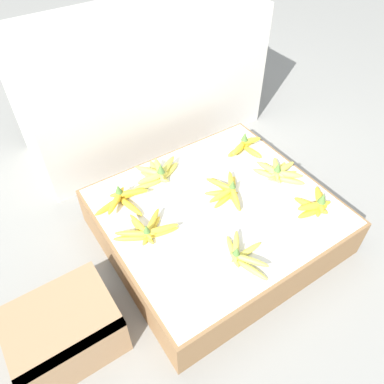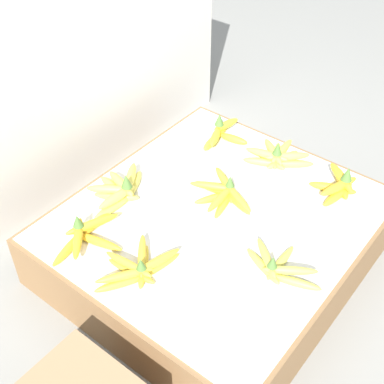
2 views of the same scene
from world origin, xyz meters
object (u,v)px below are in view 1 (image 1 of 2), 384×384
(banana_bunch_middle_left, at_px, (147,231))
(banana_bunch_back_left, at_px, (122,199))
(banana_bunch_back_right, at_px, (245,146))
(banana_bunch_middle_right, at_px, (278,172))
(foam_tray_white, at_px, (127,19))
(banana_bunch_front_right, at_px, (316,205))
(banana_bunch_back_midleft, at_px, (157,173))
(wooden_crate, at_px, (65,331))
(banana_bunch_middle_midright, at_px, (228,191))
(banana_bunch_front_midleft, at_px, (242,255))

(banana_bunch_middle_left, height_order, banana_bunch_back_left, banana_bunch_back_left)
(banana_bunch_back_left, bearing_deg, banana_bunch_back_right, -1.01)
(banana_bunch_middle_right, xyz_separation_m, banana_bunch_back_right, (-0.00, 0.24, 0.00))
(banana_bunch_middle_left, distance_m, foam_tray_white, 1.01)
(banana_bunch_front_right, xyz_separation_m, banana_bunch_back_right, (0.00, 0.48, -0.00))
(banana_bunch_front_right, xyz_separation_m, banana_bunch_back_midleft, (-0.47, 0.55, 0.00))
(wooden_crate, xyz_separation_m, banana_bunch_back_left, (0.42, 0.37, 0.12))
(banana_bunch_middle_midright, bearing_deg, banana_bunch_back_midleft, 127.18)
(banana_bunch_back_left, distance_m, foam_tray_white, 0.86)
(banana_bunch_middle_left, bearing_deg, banana_bunch_back_midleft, 52.93)
(banana_bunch_front_midleft, relative_size, banana_bunch_middle_left, 0.97)
(banana_bunch_back_right, bearing_deg, foam_tray_white, 116.70)
(foam_tray_white, bearing_deg, banana_bunch_front_right, -74.69)
(banana_bunch_middle_right, relative_size, foam_tray_white, 0.80)
(banana_bunch_front_right, relative_size, banana_bunch_middle_right, 0.91)
(banana_bunch_front_midleft, relative_size, banana_bunch_middle_midright, 1.01)
(banana_bunch_middle_midright, height_order, banana_bunch_middle_right, banana_bunch_middle_right)
(banana_bunch_front_right, xyz_separation_m, banana_bunch_back_left, (-0.68, 0.49, -0.00))
(banana_bunch_front_right, distance_m, banana_bunch_middle_midright, 0.38)
(banana_bunch_middle_midright, relative_size, banana_bunch_back_midleft, 0.92)
(banana_bunch_front_midleft, relative_size, banana_bunch_back_left, 0.96)
(banana_bunch_front_midleft, xyz_separation_m, banana_bunch_back_right, (0.43, 0.51, 0.01))
(banana_bunch_back_left, height_order, banana_bunch_back_right, banana_bunch_back_right)
(wooden_crate, height_order, banana_bunch_back_left, banana_bunch_back_left)
(banana_bunch_front_right, xyz_separation_m, banana_bunch_middle_midright, (-0.26, 0.28, -0.01))
(banana_bunch_front_midleft, height_order, banana_bunch_middle_midright, banana_bunch_middle_midright)
(banana_bunch_front_midleft, xyz_separation_m, banana_bunch_middle_right, (0.43, 0.27, 0.00))
(banana_bunch_back_left, bearing_deg, banana_bunch_back_midleft, 15.21)
(banana_bunch_front_midleft, bearing_deg, banana_bunch_middle_left, 128.89)
(banana_bunch_back_left, bearing_deg, banana_bunch_front_midleft, -64.23)
(banana_bunch_middle_right, height_order, banana_bunch_back_midleft, banana_bunch_back_midleft)
(wooden_crate, bearing_deg, banana_bunch_middle_right, 5.94)
(banana_bunch_middle_midright, bearing_deg, foam_tray_white, 92.30)
(banana_bunch_back_right, bearing_deg, wooden_crate, -162.21)
(banana_bunch_front_right, bearing_deg, banana_bunch_middle_left, 157.33)
(banana_bunch_middle_right, height_order, banana_bunch_back_left, banana_bunch_middle_right)
(wooden_crate, height_order, banana_bunch_front_right, banana_bunch_front_right)
(banana_bunch_front_right, relative_size, banana_bunch_middle_left, 0.80)
(banana_bunch_middle_midright, distance_m, banana_bunch_back_left, 0.47)
(banana_bunch_middle_left, distance_m, banana_bunch_middle_midright, 0.41)
(foam_tray_white, bearing_deg, wooden_crate, -130.41)
(banana_bunch_front_right, distance_m, banana_bunch_middle_left, 0.73)
(banana_bunch_middle_left, height_order, banana_bunch_middle_right, banana_bunch_middle_right)
(wooden_crate, height_order, banana_bunch_middle_left, banana_bunch_middle_left)
(wooden_crate, bearing_deg, banana_bunch_front_midleft, -12.89)
(wooden_crate, xyz_separation_m, banana_bunch_front_midleft, (0.68, -0.15, 0.12))
(banana_bunch_front_right, distance_m, banana_bunch_middle_right, 0.24)
(banana_bunch_back_right, bearing_deg, banana_bunch_middle_left, -163.37)
(banana_bunch_middle_right, distance_m, banana_bunch_back_midleft, 0.57)
(banana_bunch_back_midleft, relative_size, foam_tray_white, 0.94)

